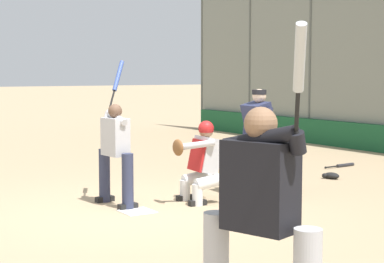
{
  "coord_description": "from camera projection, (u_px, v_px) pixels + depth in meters",
  "views": [
    {
      "loc": [
        -7.74,
        4.0,
        1.91
      ],
      "look_at": [
        0.17,
        -1.0,
        1.05
      ],
      "focal_mm": 60.0,
      "sensor_mm": 36.0,
      "label": 1
    }
  ],
  "objects": [
    {
      "name": "batter_on_deck",
      "position": [
        260.0,
        218.0,
        4.38
      ],
      "size": [
        1.13,
        0.53,
        2.2
      ],
      "rotation": [
        0.0,
        0.0,
        3.45
      ],
      "color": "#B7B7BC",
      "rests_on": "ground_plane"
    },
    {
      "name": "spare_bat_by_padding",
      "position": [
        343.0,
        165.0,
        13.02
      ],
      "size": [
        0.11,
        0.85,
        0.07
      ],
      "rotation": [
        0.0,
        0.0,
        4.77
      ],
      "color": "black",
      "rests_on": "ground_plane"
    },
    {
      "name": "batter_at_plate",
      "position": [
        115.0,
        150.0,
        9.2
      ],
      "size": [
        1.02,
        0.61,
        2.1
      ],
      "rotation": [
        0.0,
        0.0,
        0.08
      ],
      "color": "#2D334C",
      "rests_on": "ground_plane"
    },
    {
      "name": "catcher_behind_plate",
      "position": [
        201.0,
        160.0,
        9.44
      ],
      "size": [
        0.65,
        0.78,
        1.21
      ],
      "rotation": [
        0.0,
        0.0,
        -0.1
      ],
      "color": "silver",
      "rests_on": "ground_plane"
    },
    {
      "name": "ground_plane",
      "position": [
        137.0,
        212.0,
        8.82
      ],
      "size": [
        160.0,
        160.0,
        0.0
      ],
      "primitive_type": "plane",
      "color": "tan"
    },
    {
      "name": "umpire_home",
      "position": [
        260.0,
        139.0,
        9.89
      ],
      "size": [
        0.68,
        0.42,
        1.66
      ],
      "rotation": [
        0.0,
        0.0,
        -0.05
      ],
      "color": "#333333",
      "rests_on": "ground_plane"
    },
    {
      "name": "home_plate_marker",
      "position": [
        137.0,
        211.0,
        8.82
      ],
      "size": [
        0.43,
        0.43,
        0.01
      ],
      "primitive_type": "cube",
      "color": "white",
      "rests_on": "ground_plane"
    },
    {
      "name": "fielding_glove_on_dirt",
      "position": [
        331.0,
        176.0,
        11.58
      ],
      "size": [
        0.31,
        0.24,
        0.11
      ],
      "color": "black",
      "rests_on": "ground_plane"
    }
  ]
}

